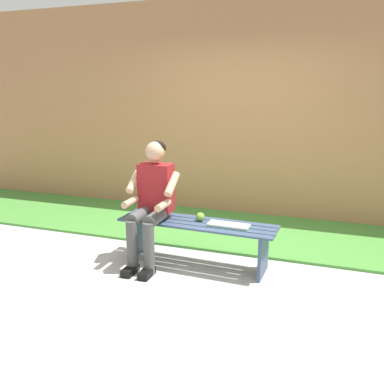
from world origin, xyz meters
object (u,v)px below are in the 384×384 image
bench_near (197,233)px  apple (200,217)px  person_seated (151,198)px  book_open (229,225)px

bench_near → apple: (-0.02, -0.05, 0.16)m
bench_near → apple: apple is taller
bench_near → person_seated: person_seated is taller
book_open → apple: bearing=-10.7°
book_open → bench_near: bearing=-1.8°
person_seated → book_open: bearing=-174.4°
bench_near → book_open: book_open is taller
bench_near → person_seated: (0.45, 0.10, 0.35)m
apple → book_open: size_ratio=0.21×
apple → book_open: bearing=167.0°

